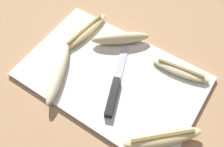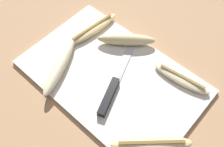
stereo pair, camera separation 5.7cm
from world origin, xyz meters
name	(u,v)px [view 2 (the right image)]	position (x,y,z in m)	size (l,w,h in m)	color
ground_plane	(112,78)	(0.00, 0.00, 0.00)	(4.00, 4.00, 0.00)	tan
cutting_board	(112,77)	(0.00, 0.00, 0.01)	(0.50, 0.32, 0.01)	silver
knife	(112,89)	(0.03, -0.04, 0.02)	(0.11, 0.25, 0.02)	black
banana_mellow_near	(126,40)	(-0.05, 0.11, 0.03)	(0.16, 0.14, 0.04)	beige
banana_bright_far	(60,66)	(-0.12, -0.08, 0.03)	(0.12, 0.20, 0.03)	beige
banana_cream_curved	(182,78)	(0.15, 0.12, 0.02)	(0.17, 0.06, 0.02)	beige
banana_spotted_left	(151,144)	(0.20, -0.08, 0.02)	(0.17, 0.16, 0.02)	#DBC684
banana_golden_short	(92,29)	(-0.16, 0.08, 0.02)	(0.06, 0.19, 0.02)	#EDD689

